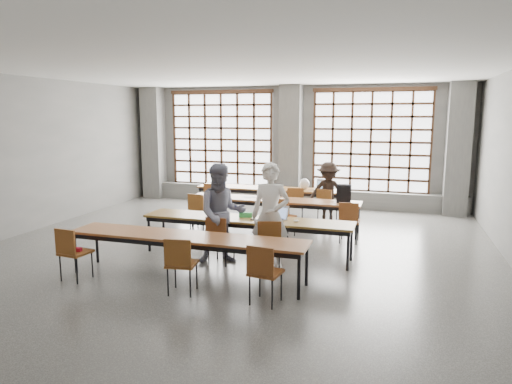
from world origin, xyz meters
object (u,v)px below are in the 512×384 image
(chair_mid_centre, at_px, (283,214))
(student_male, at_px, (270,216))
(mouse, at_px, (296,221))
(chair_front_left, at_px, (219,235))
(chair_near_mid, at_px, (180,260))
(chair_near_right, at_px, (264,268))
(chair_front_right, at_px, (269,239))
(student_female, at_px, (222,214))
(red_pouch, at_px, (75,250))
(chair_back_mid, at_px, (296,201))
(chair_back_right, at_px, (326,203))
(laptop_back, at_px, (322,187))
(chair_mid_right, at_px, (349,218))
(desk_row_b, at_px, (273,202))
(student_back, at_px, (328,193))
(chair_near_left, at_px, (72,249))
(backpack, at_px, (344,194))
(phone, at_px, (254,220))
(desk_row_a, at_px, (271,190))
(chair_back_left, at_px, (213,196))
(chair_mid_left, at_px, (198,208))
(green_box, at_px, (246,215))
(desk_row_c, at_px, (247,222))
(laptop_front, at_px, (278,216))
(desk_row_d, at_px, (186,239))
(plastic_bag, at_px, (305,184))

(chair_mid_centre, relative_size, student_male, 0.48)
(student_male, distance_m, mouse, 0.62)
(chair_front_left, height_order, chair_near_mid, same)
(chair_near_mid, height_order, chair_near_right, same)
(chair_front_right, xyz_separation_m, chair_near_right, (0.33, -1.47, 0.00))
(chair_near_mid, bearing_deg, student_female, 88.91)
(red_pouch, bearing_deg, chair_back_mid, 63.38)
(chair_back_right, height_order, laptop_back, laptop_back)
(chair_mid_right, bearing_deg, chair_front_left, -134.61)
(desk_row_b, bearing_deg, student_back, 43.29)
(chair_near_left, distance_m, backpack, 5.71)
(laptop_back, bearing_deg, chair_near_mid, -101.15)
(student_back, relative_size, backpack, 3.79)
(student_female, height_order, laptop_back, student_female)
(chair_near_mid, bearing_deg, student_male, 59.81)
(phone, bearing_deg, desk_row_a, 100.89)
(student_back, height_order, mouse, student_back)
(chair_back_left, bearing_deg, student_back, 2.45)
(desk_row_b, relative_size, chair_back_left, 4.55)
(desk_row_a, xyz_separation_m, chair_near_right, (1.49, -5.73, -0.13))
(mouse, bearing_deg, chair_mid_centre, 112.58)
(chair_back_left, relative_size, chair_mid_left, 1.00)
(chair_front_right, height_order, green_box, chair_front_right)
(desk_row_b, bearing_deg, chair_mid_right, -19.28)
(chair_mid_right, bearing_deg, chair_near_left, -138.36)
(desk_row_c, bearing_deg, laptop_back, 77.63)
(chair_back_mid, distance_m, red_pouch, 5.62)
(chair_mid_right, relative_size, student_female, 0.49)
(desk_row_b, xyz_separation_m, chair_mid_left, (-1.61, -0.63, -0.13))
(mouse, bearing_deg, desk_row_c, 178.79)
(chair_mid_left, distance_m, phone, 2.42)
(chair_front_left, bearing_deg, laptop_front, 39.53)
(chair_front_left, height_order, green_box, chair_front_left)
(chair_mid_left, xyz_separation_m, green_box, (1.61, -1.38, 0.24))
(chair_back_left, height_order, student_female, student_female)
(desk_row_c, relative_size, chair_near_left, 4.55)
(chair_mid_centre, height_order, phone, chair_mid_centre)
(desk_row_d, bearing_deg, phone, 62.22)
(chair_near_right, xyz_separation_m, mouse, (0.00, 2.08, 0.21))
(chair_front_right, distance_m, chair_near_left, 3.23)
(desk_row_b, bearing_deg, plastic_bag, 75.59)
(chair_front_left, bearing_deg, chair_front_right, 0.14)
(chair_near_mid, xyz_separation_m, mouse, (1.28, 2.08, 0.21))
(backpack, distance_m, red_pouch, 5.65)
(desk_row_a, relative_size, student_back, 2.64)
(phone, height_order, red_pouch, phone)
(desk_row_c, relative_size, chair_back_mid, 4.55)
(chair_front_left, height_order, laptop_front, laptop_front)
(desk_row_d, bearing_deg, chair_near_mid, -71.37)
(laptop_back, relative_size, plastic_bag, 1.41)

